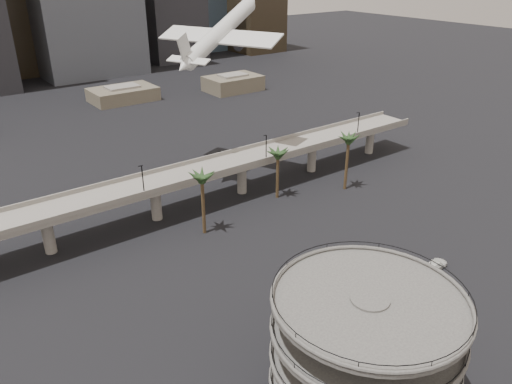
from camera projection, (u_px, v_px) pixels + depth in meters
ground at (399, 343)px, 71.95m from camera, size 700.00×700.00×0.00m
parking_ramp at (365, 343)px, 57.83m from camera, size 22.20×22.20×17.35m
overpass at (200, 175)px, 108.70m from camera, size 130.00×9.30×14.70m
palm_trees at (281, 157)px, 107.00m from camera, size 42.40×10.40×14.00m
low_buildings at (92, 104)px, 177.66m from camera, size 135.00×27.50×6.80m
airborne_jet at (220, 33)px, 115.85m from camera, size 32.66×30.55×15.40m
car_a at (320, 263)px, 89.40m from camera, size 4.89×3.07×1.55m
car_b at (378, 261)px, 90.12m from camera, size 4.53×2.91×1.41m
car_c at (435, 265)px, 88.61m from camera, size 5.99×2.98×1.67m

